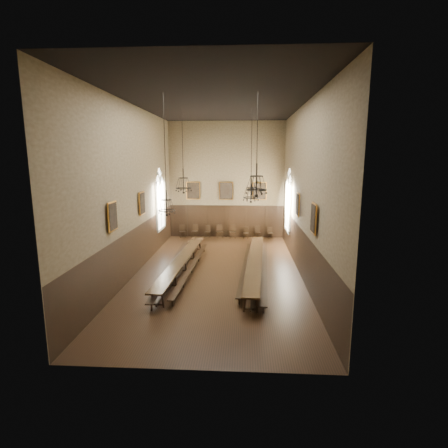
# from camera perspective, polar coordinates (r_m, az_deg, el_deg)

# --- Properties ---
(floor) EXTENTS (9.00, 18.00, 0.02)m
(floor) POSITION_cam_1_polar(r_m,az_deg,el_deg) (19.44, -1.02, -7.99)
(floor) COLOR black
(floor) RESTS_ON ground
(ceiling) EXTENTS (9.00, 18.00, 0.02)m
(ceiling) POSITION_cam_1_polar(r_m,az_deg,el_deg) (18.62, -1.12, 19.32)
(ceiling) COLOR black
(ceiling) RESTS_ON ground
(wall_back) EXTENTS (9.00, 0.02, 9.00)m
(wall_back) POSITION_cam_1_polar(r_m,az_deg,el_deg) (27.46, 0.38, 7.13)
(wall_back) COLOR #7A684B
(wall_back) RESTS_ON ground
(wall_front) EXTENTS (9.00, 0.02, 9.00)m
(wall_front) POSITION_cam_1_polar(r_m,az_deg,el_deg) (9.61, -5.16, 0.29)
(wall_front) COLOR #7A684B
(wall_front) RESTS_ON ground
(wall_left) EXTENTS (0.02, 18.00, 9.00)m
(wall_left) POSITION_cam_1_polar(r_m,az_deg,el_deg) (19.36, -14.55, 5.27)
(wall_left) COLOR #7A684B
(wall_left) RESTS_ON ground
(wall_right) EXTENTS (0.02, 18.00, 9.00)m
(wall_right) POSITION_cam_1_polar(r_m,az_deg,el_deg) (18.70, 12.91, 5.15)
(wall_right) COLOR #7A684B
(wall_right) RESTS_ON ground
(wainscot_panelling) EXTENTS (9.00, 18.00, 2.50)m
(wainscot_panelling) POSITION_cam_1_polar(r_m,az_deg,el_deg) (19.07, -1.03, -4.40)
(wainscot_panelling) COLOR black
(wainscot_panelling) RESTS_ON floor
(table_left) EXTENTS (1.19, 10.23, 0.80)m
(table_left) POSITION_cam_1_polar(r_m,az_deg,el_deg) (19.50, -6.94, -6.75)
(table_left) COLOR black
(table_left) RESTS_ON floor
(table_right) EXTENTS (1.43, 10.81, 0.84)m
(table_right) POSITION_cam_1_polar(r_m,az_deg,el_deg) (19.20, 5.07, -6.92)
(table_right) COLOR black
(table_right) RESTS_ON floor
(bench_left_outer) EXTENTS (0.59, 10.79, 0.49)m
(bench_left_outer) POSITION_cam_1_polar(r_m,az_deg,el_deg) (19.62, -8.37, -6.95)
(bench_left_outer) COLOR black
(bench_left_outer) RESTS_ON floor
(bench_left_inner) EXTENTS (0.66, 9.59, 0.43)m
(bench_left_inner) POSITION_cam_1_polar(r_m,az_deg,el_deg) (19.39, -5.27, -7.20)
(bench_left_inner) COLOR black
(bench_left_inner) RESTS_ON floor
(bench_right_inner) EXTENTS (0.87, 9.56, 0.43)m
(bench_right_inner) POSITION_cam_1_polar(r_m,az_deg,el_deg) (19.52, 3.50, -7.06)
(bench_right_inner) COLOR black
(bench_right_inner) RESTS_ON floor
(bench_right_outer) EXTENTS (0.92, 10.37, 0.47)m
(bench_right_outer) POSITION_cam_1_polar(r_m,az_deg,el_deg) (19.13, 6.57, -7.41)
(bench_right_outer) COLOR black
(bench_right_outer) RESTS_ON floor
(chair_0) EXTENTS (0.56, 0.56, 0.99)m
(chair_0) POSITION_cam_1_polar(r_m,az_deg,el_deg) (27.97, -6.78, -1.58)
(chair_0) COLOR black
(chair_0) RESTS_ON floor
(chair_1) EXTENTS (0.56, 0.56, 1.04)m
(chair_1) POSITION_cam_1_polar(r_m,az_deg,el_deg) (27.85, -4.82, -1.56)
(chair_1) COLOR black
(chair_1) RESTS_ON floor
(chair_2) EXTENTS (0.47, 0.47, 0.94)m
(chair_2) POSITION_cam_1_polar(r_m,az_deg,el_deg) (27.76, -2.73, -1.64)
(chair_2) COLOR black
(chair_2) RESTS_ON floor
(chair_3) EXTENTS (0.57, 0.57, 1.04)m
(chair_3) POSITION_cam_1_polar(r_m,az_deg,el_deg) (27.59, -0.67, -1.64)
(chair_3) COLOR black
(chair_3) RESTS_ON floor
(chair_4) EXTENTS (0.46, 0.46, 1.04)m
(chair_4) POSITION_cam_1_polar(r_m,az_deg,el_deg) (27.53, 1.42, -1.67)
(chair_4) COLOR black
(chair_4) RESTS_ON floor
(chair_5) EXTENTS (0.44, 0.44, 0.89)m
(chair_5) POSITION_cam_1_polar(r_m,az_deg,el_deg) (27.49, 3.58, -1.81)
(chair_5) COLOR black
(chair_5) RESTS_ON floor
(chair_6) EXTENTS (0.50, 0.50, 0.97)m
(chair_6) POSITION_cam_1_polar(r_m,az_deg,el_deg) (27.53, 5.52, -1.76)
(chair_6) COLOR black
(chair_6) RESTS_ON floor
(chair_7) EXTENTS (0.47, 0.47, 0.89)m
(chair_7) POSITION_cam_1_polar(r_m,az_deg,el_deg) (27.64, 7.56, -1.81)
(chair_7) COLOR black
(chair_7) RESTS_ON floor
(chandelier_back_left) EXTENTS (0.93, 0.93, 4.70)m
(chandelier_back_left) POSITION_cam_1_polar(r_m,az_deg,el_deg) (20.82, -6.66, 6.61)
(chandelier_back_left) COLOR black
(chandelier_back_left) RESTS_ON ceiling
(chandelier_back_right) EXTENTS (0.92, 0.92, 5.23)m
(chandelier_back_right) POSITION_cam_1_polar(r_m,az_deg,el_deg) (20.59, 4.42, 5.20)
(chandelier_back_right) COLOR black
(chandelier_back_right) RESTS_ON ceiling
(chandelier_front_left) EXTENTS (0.76, 0.76, 5.26)m
(chandelier_front_left) POSITION_cam_1_polar(r_m,az_deg,el_deg) (16.05, -9.38, 3.61)
(chandelier_front_left) COLOR black
(chandelier_front_left) RESTS_ON ceiling
(chandelier_front_right) EXTENTS (0.94, 0.94, 4.33)m
(chandelier_front_right) POSITION_cam_1_polar(r_m,az_deg,el_deg) (15.63, 5.32, 6.55)
(chandelier_front_right) COLOR black
(chandelier_front_right) RESTS_ON ceiling
(portrait_back_0) EXTENTS (1.10, 0.12, 1.40)m
(portrait_back_0) POSITION_cam_1_polar(r_m,az_deg,el_deg) (27.65, -5.05, 5.45)
(portrait_back_0) COLOR gold
(portrait_back_0) RESTS_ON wall_back
(portrait_back_1) EXTENTS (1.10, 0.12, 1.40)m
(portrait_back_1) POSITION_cam_1_polar(r_m,az_deg,el_deg) (27.39, 0.36, 5.44)
(portrait_back_1) COLOR gold
(portrait_back_1) RESTS_ON wall_back
(portrait_back_2) EXTENTS (1.10, 0.12, 1.40)m
(portrait_back_2) POSITION_cam_1_polar(r_m,az_deg,el_deg) (27.38, 5.83, 5.39)
(portrait_back_2) COLOR gold
(portrait_back_2) RESTS_ON wall_back
(portrait_left_0) EXTENTS (0.12, 1.00, 1.30)m
(portrait_left_0) POSITION_cam_1_polar(r_m,az_deg,el_deg) (20.36, -13.24, 3.31)
(portrait_left_0) COLOR gold
(portrait_left_0) RESTS_ON wall_left
(portrait_left_1) EXTENTS (0.12, 1.00, 1.30)m
(portrait_left_1) POSITION_cam_1_polar(r_m,az_deg,el_deg) (16.14, -17.74, 1.20)
(portrait_left_1) COLOR gold
(portrait_left_1) RESTS_ON wall_left
(portrait_right_0) EXTENTS (0.12, 1.00, 1.30)m
(portrait_right_0) POSITION_cam_1_polar(r_m,az_deg,el_deg) (19.75, 11.97, 3.14)
(portrait_right_0) COLOR gold
(portrait_right_0) RESTS_ON wall_right
(portrait_right_1) EXTENTS (0.12, 1.00, 1.30)m
(portrait_right_1) POSITION_cam_1_polar(r_m,az_deg,el_deg) (15.36, 14.43, 0.91)
(portrait_right_1) COLOR gold
(portrait_right_1) RESTS_ON wall_right
(window_right) EXTENTS (0.20, 2.20, 4.60)m
(window_right) POSITION_cam_1_polar(r_m,az_deg,el_deg) (24.21, 10.49, 3.85)
(window_right) COLOR white
(window_right) RESTS_ON wall_right
(window_left) EXTENTS (0.20, 2.20, 4.60)m
(window_left) POSITION_cam_1_polar(r_m,az_deg,el_deg) (24.72, -10.39, 3.99)
(window_left) COLOR white
(window_left) RESTS_ON wall_left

